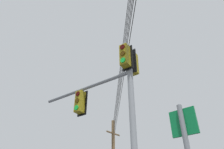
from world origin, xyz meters
TOP-DOWN VIEW (x-y plane):
  - signal_mast_assembly at (1.31, 0.17)m, footprint 3.91×3.04m

SIDE VIEW (x-z plane):
  - signal_mast_assembly at x=1.31m, z-range 1.44..8.37m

